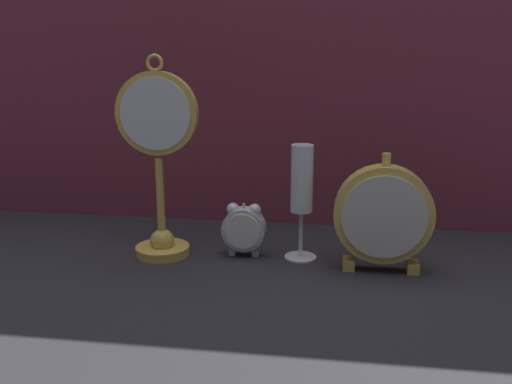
{
  "coord_description": "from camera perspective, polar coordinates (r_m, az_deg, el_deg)",
  "views": [
    {
      "loc": [
        0.14,
        -0.84,
        0.36
      ],
      "look_at": [
        0.0,
        0.08,
        0.13
      ],
      "focal_mm": 40.0,
      "sensor_mm": 36.0,
      "label": 1
    }
  ],
  "objects": [
    {
      "name": "mantel_clock_silver",
      "position": [
        0.96,
        12.61,
        -2.27
      ],
      "size": [
        0.16,
        0.04,
        0.2
      ],
      "color": "gold",
      "rests_on": "ground_plane"
    },
    {
      "name": "fabric_backdrop_drape",
      "position": [
        1.18,
        1.79,
        12.95
      ],
      "size": [
        1.55,
        0.01,
        0.68
      ],
      "primitive_type": "cube",
      "color": "brown",
      "rests_on": "ground_plane"
    },
    {
      "name": "pocket_watch_on_stand",
      "position": [
        1.01,
        -9.7,
        2.87
      ],
      "size": [
        0.14,
        0.1,
        0.35
      ],
      "color": "gold",
      "rests_on": "ground_plane"
    },
    {
      "name": "champagne_flute",
      "position": [
        0.99,
        4.6,
        0.38
      ],
      "size": [
        0.06,
        0.06,
        0.2
      ],
      "color": "silver",
      "rests_on": "ground_plane"
    },
    {
      "name": "ground_plane",
      "position": [
        0.93,
        -0.73,
        -8.9
      ],
      "size": [
        4.0,
        4.0,
        0.0
      ],
      "primitive_type": "plane",
      "color": "#232328"
    },
    {
      "name": "alarm_clock_twin_bell",
      "position": [
        1.02,
        -1.23,
        -3.54
      ],
      "size": [
        0.08,
        0.03,
        0.1
      ],
      "color": "silver",
      "rests_on": "ground_plane"
    }
  ]
}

